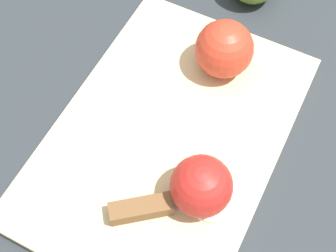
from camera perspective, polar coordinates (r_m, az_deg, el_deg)
name	(u,v)px	position (r m, az deg, el deg)	size (l,w,h in m)	color
ground_plane	(168,140)	(0.60, 0.00, -1.75)	(4.00, 4.00, 0.00)	#282D33
cutting_board	(168,137)	(0.59, 0.00, -1.36)	(0.40, 0.28, 0.02)	#D1B789
apple_half_left	(224,49)	(0.61, 6.85, 9.29)	(0.08, 0.08, 0.08)	red
apple_half_right	(201,186)	(0.52, 4.05, -7.31)	(0.07, 0.07, 0.07)	red
knife	(151,207)	(0.53, -2.08, -9.87)	(0.13, 0.15, 0.02)	silver
apple_slice	(212,196)	(0.55, 5.38, -8.51)	(0.06, 0.06, 0.00)	beige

